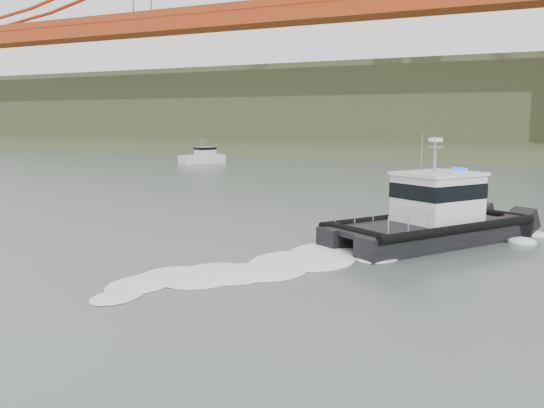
{
  "coord_description": "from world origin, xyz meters",
  "views": [
    {
      "loc": [
        9.87,
        -13.63,
        5.93
      ],
      "look_at": [
        -1.5,
        9.1,
        2.4
      ],
      "focal_mm": 40.0,
      "sensor_mm": 36.0,
      "label": 1
    }
  ],
  "objects": [
    {
      "name": "ground",
      "position": [
        0.0,
        0.0,
        0.0
      ],
      "size": [
        400.0,
        400.0,
        0.0
      ],
      "primitive_type": "plane",
      "color": "#4A5854",
      "rests_on": "ground"
    },
    {
      "name": "headlands",
      "position": [
        0.0,
        125.5,
        7.05
      ],
      "size": [
        500.0,
        105.36,
        27.12
      ],
      "color": "#3B4728",
      "rests_on": "ground"
    },
    {
      "name": "motorboat",
      "position": [
        -36.02,
        56.83,
        0.89
      ],
      "size": [
        4.58,
        6.78,
        3.56
      ],
      "rotation": [
        0.0,
        0.0,
        -0.42
      ],
      "color": "silver",
      "rests_on": "ground"
    },
    {
      "name": "patrol_boat",
      "position": [
        3.84,
        15.89,
        1.32
      ],
      "size": [
        8.92,
        11.33,
        5.26
      ],
      "rotation": [
        0.0,
        0.0,
        -0.54
      ],
      "color": "black",
      "rests_on": "ground"
    }
  ]
}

